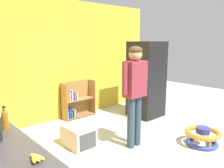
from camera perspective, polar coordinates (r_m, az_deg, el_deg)
ground_plane at (r=3.94m, az=6.66°, el=-16.42°), size 12.00×12.00×0.00m
back_wall at (r=5.34m, az=-12.23°, el=5.78°), size 5.20×0.06×2.70m
refrigerator at (r=5.47m, az=8.57°, el=1.16°), size 0.73×0.68×1.78m
bookshelf at (r=5.46m, az=-9.03°, el=-4.42°), size 0.80×0.28×0.85m
standing_person at (r=3.79m, az=5.75°, el=-0.72°), size 0.57×0.23×1.71m
baby_walker at (r=4.37m, az=21.71°, el=-12.06°), size 0.60×0.60×0.32m
pet_carrier at (r=4.07m, az=-8.35°, el=-12.77°), size 0.42×0.55×0.36m
banana_bunch at (r=1.91m, az=-18.60°, el=-17.06°), size 0.12×0.16×0.04m
amber_bottle at (r=2.61m, az=-25.24°, el=-8.12°), size 0.07×0.07×0.25m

